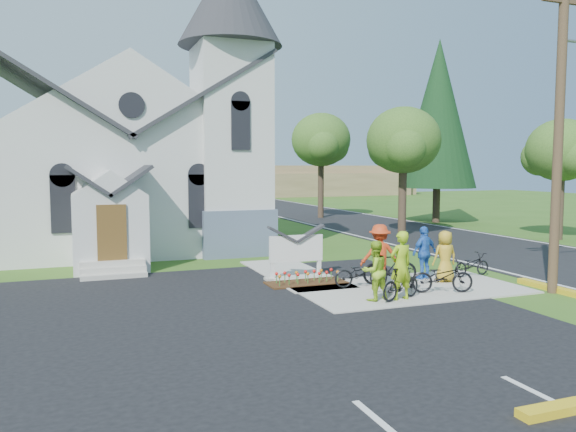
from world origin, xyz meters
name	(u,v)px	position (x,y,z in m)	size (l,w,h in m)	color
ground	(374,296)	(0.00, 0.00, 0.00)	(120.00, 120.00, 0.00)	#355F1B
parking_lot	(136,342)	(-7.00, -2.00, 0.01)	(20.00, 16.00, 0.02)	black
road	(396,230)	(10.00, 15.00, 0.01)	(8.00, 90.00, 0.02)	black
sidewalk	(408,288)	(1.50, 0.50, 0.03)	(7.00, 4.00, 0.05)	#ADA99C
church	(136,136)	(-5.48, 12.48, 5.25)	(12.35, 12.00, 13.00)	silver
church_sign	(296,249)	(-1.20, 3.20, 1.03)	(2.20, 0.40, 1.70)	#ADA99C
flower_bed	(306,283)	(-1.20, 2.30, 0.04)	(2.60, 1.10, 0.07)	#3C2410
utility_pole	(561,113)	(5.36, -1.50, 5.40)	(3.45, 0.28, 10.00)	#4B3525
tree_road_near	(403,141)	(8.50, 12.00, 5.21)	(4.00, 4.00, 7.05)	#37261E
tree_road_mid	(321,140)	(9.00, 24.00, 5.78)	(4.40, 4.40, 7.80)	#37261E
tree_road_far	(562,151)	(15.50, 8.00, 4.63)	(3.60, 3.60, 6.30)	#37261E
conifer	(438,114)	(15.00, 18.00, 7.39)	(5.20, 5.20, 12.40)	#37261E
distant_hills	(174,180)	(3.36, 56.33, 2.17)	(61.00, 10.00, 5.60)	brown
cyclist_0	(401,265)	(0.40, -0.81, 1.03)	(0.72, 0.47, 1.96)	#96C316
bike_0	(361,273)	(0.13, 1.03, 0.50)	(0.60, 1.72, 0.90)	black
cyclist_1	(374,271)	(-0.34, -0.62, 0.90)	(0.82, 0.64, 1.69)	#94C324
bike_1	(401,284)	(0.40, -0.84, 0.51)	(0.44, 1.55, 0.93)	black
cyclist_2	(424,253)	(2.75, 1.49, 0.94)	(1.04, 0.43, 1.78)	blue
bike_2	(442,277)	(2.05, -0.49, 0.53)	(0.64, 1.85, 0.97)	black
cyclist_3	(380,255)	(0.87, 1.18, 1.02)	(1.25, 0.72, 1.94)	red
bike_3	(390,267)	(1.22, 1.13, 0.59)	(0.51, 1.81, 1.09)	black
cyclist_4	(445,256)	(3.10, 0.83, 0.89)	(0.82, 0.54, 1.69)	gold
bike_4	(472,265)	(4.54, 1.28, 0.45)	(0.53, 1.53, 0.80)	black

